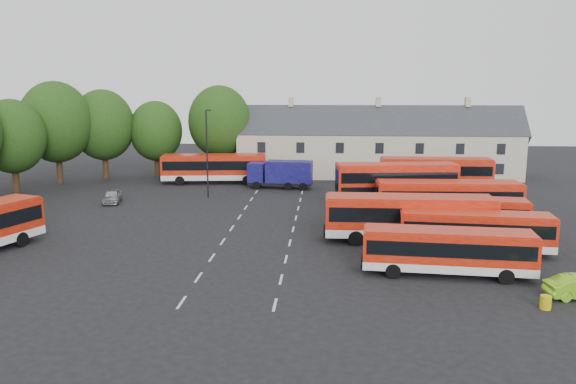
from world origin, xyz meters
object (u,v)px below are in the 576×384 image
bus_dd_south (396,184)px  box_truck (281,173)px  lamppost (207,151)px  bus_row_a (448,248)px  grit_bin (546,302)px  silver_car (112,196)px

bus_dd_south → box_truck: (-11.46, 11.27, -0.79)m
box_truck → lamppost: (-7.10, -5.89, 3.08)m
bus_row_a → box_truck: (-12.47, 29.05, 0.04)m
grit_bin → box_truck: bearing=115.9°
bus_row_a → silver_car: bus_row_a is taller
bus_row_a → lamppost: 30.48m
lamppost → box_truck: bearing=39.7°
box_truck → silver_car: 18.49m
bus_dd_south → box_truck: bearing=128.6°
bus_row_a → bus_dd_south: size_ratio=0.92×
grit_bin → lamppost: (-23.59, 28.11, 4.48)m
silver_car → box_truck: bearing=16.9°
silver_car → lamppost: (8.93, 3.26, 4.18)m
bus_row_a → grit_bin: 6.52m
box_truck → grit_bin: bearing=-59.0°
bus_row_a → silver_car: (-28.50, 19.90, -1.06)m
bus_row_a → box_truck: 31.61m
bus_dd_south → lamppost: 19.46m
bus_row_a → grit_bin: bus_row_a is taller
grit_bin → lamppost: size_ratio=0.08×
bus_row_a → silver_car: bearing=149.9°
lamppost → bus_dd_south: bearing=-16.2°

